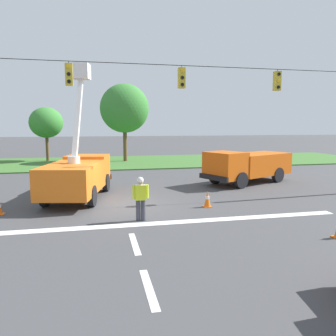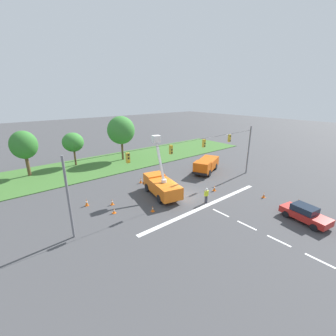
# 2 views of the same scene
# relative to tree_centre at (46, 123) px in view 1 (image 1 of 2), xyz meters

# --- Properties ---
(ground_plane) EXTENTS (200.00, 200.00, 0.00)m
(ground_plane) POSITION_rel_tree_centre_xyz_m (6.20, -20.47, -4.04)
(ground_plane) COLOR #424244
(grass_verge) EXTENTS (56.00, 12.00, 0.10)m
(grass_verge) POSITION_rel_tree_centre_xyz_m (6.20, -2.47, -3.99)
(grass_verge) COLOR #3D6B2D
(grass_verge) RESTS_ON ground
(lane_markings) EXTENTS (17.60, 15.25, 0.01)m
(lane_markings) POSITION_rel_tree_centre_xyz_m (6.20, -25.32, -4.04)
(lane_markings) COLOR silver
(lane_markings) RESTS_ON ground
(signal_gantry) EXTENTS (26.20, 0.33, 7.20)m
(signal_gantry) POSITION_rel_tree_centre_xyz_m (6.31, -20.48, 0.54)
(signal_gantry) COLOR slate
(signal_gantry) RESTS_ON ground
(tree_centre) EXTENTS (3.39, 3.33, 5.64)m
(tree_centre) POSITION_rel_tree_centre_xyz_m (0.00, 0.00, 0.00)
(tree_centre) COLOR brown
(tree_centre) RESTS_ON ground
(tree_east) EXTENTS (4.96, 4.34, 7.98)m
(tree_east) POSITION_rel_tree_centre_xyz_m (7.93, -1.91, 1.44)
(tree_east) COLOR brown
(tree_east) RESTS_ON ground
(utility_truck_bucket_lift) EXTENTS (3.64, 6.68, 7.05)m
(utility_truck_bucket_lift) POSITION_rel_tree_centre_xyz_m (4.10, -18.56, -2.68)
(utility_truck_bucket_lift) COLOR orange
(utility_truck_bucket_lift) RESTS_ON ground
(utility_truck_support_near) EXTENTS (6.83, 4.79, 2.15)m
(utility_truck_support_near) POSITION_rel_tree_centre_xyz_m (14.73, -16.21, -2.84)
(utility_truck_support_near) COLOR #D6560F
(utility_truck_support_near) RESTS_ON ground
(road_worker) EXTENTS (0.65, 0.26, 1.77)m
(road_worker) POSITION_rel_tree_centre_xyz_m (6.73, -23.33, -3.04)
(road_worker) COLOR #383842
(road_worker) RESTS_ON ground
(traffic_cone_foreground_left) EXTENTS (0.36, 0.36, 0.77)m
(traffic_cone_foreground_left) POSITION_rel_tree_centre_xyz_m (4.28, -13.68, -3.66)
(traffic_cone_foreground_left) COLOR orange
(traffic_cone_foreground_left) RESTS_ON ground
(traffic_cone_far_left) EXTENTS (0.36, 0.36, 0.78)m
(traffic_cone_far_left) POSITION_rel_tree_centre_xyz_m (10.06, -21.79, -3.66)
(traffic_cone_far_left) COLOR orange
(traffic_cone_far_left) RESTS_ON ground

